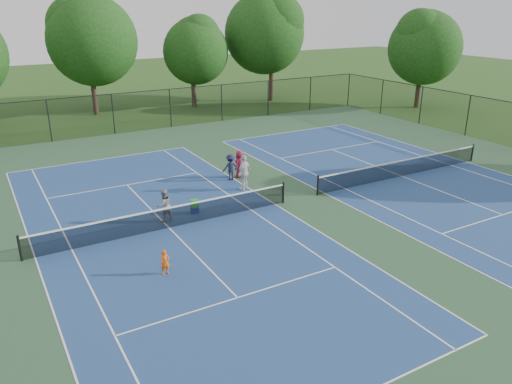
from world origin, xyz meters
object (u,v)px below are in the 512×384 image
bystander_b (230,167)px  tree_back_d (272,30)px  bystander_c (240,164)px  instructor (164,205)px  tree_back_b (88,37)px  bystander_a (244,172)px  tree_side_e (423,44)px  ball_crate (195,210)px  tree_back_c (192,47)px  ball_hopper (194,203)px  child_player (165,262)px

bystander_b → tree_back_d: bearing=-121.4°
bystander_c → tree_back_d: bearing=-158.8°
instructor → tree_back_b: bearing=-105.3°
instructor → bystander_a: bystander_a is taller
bystander_b → bystander_c: bystander_c is taller
tree_side_e → bystander_c: tree_side_e is taller
tree_back_d → ball_crate: size_ratio=28.48×
tree_back_b → tree_side_e: size_ratio=1.13×
tree_back_c → instructor: size_ratio=5.45×
tree_back_c → instructor: 27.37m
tree_back_d → ball_crate: bearing=-128.6°
bystander_c → ball_crate: bearing=6.5°
tree_back_b → tree_back_c: bearing=-6.3°
bystander_c → instructor: bearing=-0.5°
bystander_a → ball_crate: (-3.54, -1.63, -0.80)m
tree_back_d → instructor: tree_back_d is taller
instructor → bystander_a: size_ratio=0.81×
tree_back_d → bystander_a: (-14.81, -21.39, -5.87)m
tree_back_b → ball_hopper: 25.79m
tree_back_b → tree_back_d: tree_back_d is taller
tree_back_c → tree_side_e: 21.10m
tree_back_c → child_player: (-13.52, -28.70, -5.00)m
tree_back_d → tree_back_b: bearing=173.3°
tree_back_c → bystander_a: size_ratio=4.41×
tree_back_c → bystander_a: 23.84m
child_player → instructor: instructor is taller
bystander_a → bystander_c: bearing=-143.3°
child_player → tree_back_d: bearing=46.7°
ball_crate → ball_hopper: size_ratio=0.98×
ball_crate → ball_hopper: 0.34m
bystander_a → tree_back_b: bearing=-116.3°
tree_back_d → ball_hopper: (-18.35, -23.02, -6.33)m
tree_back_d → tree_back_c: bearing=172.9°
tree_back_c → bystander_c: size_ratio=5.41×
tree_back_c → bystander_a: bearing=-106.9°
tree_back_c → ball_hopper: 26.63m
bystander_c → tree_back_c: bearing=-139.5°
tree_back_c → tree_back_d: (8.00, -1.00, 1.34)m
tree_back_b → ball_crate: (-1.35, -25.02, -6.44)m
tree_back_d → ball_hopper: 30.12m
bystander_c → tree_side_e: bearing=168.5°
tree_back_b → bystander_b: tree_back_b is taller
tree_back_b → child_player: bearing=-98.7°
bystander_a → tree_back_c: bearing=-138.6°
bystander_a → bystander_c: (0.76, 1.91, -0.18)m
tree_back_b → bystander_a: size_ratio=5.26×
instructor → bystander_b: size_ratio=1.04×
child_player → instructor: (1.63, 4.50, 0.29)m
bystander_a → child_player: bearing=11.6°
tree_side_e → bystander_c: bearing=-158.5°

